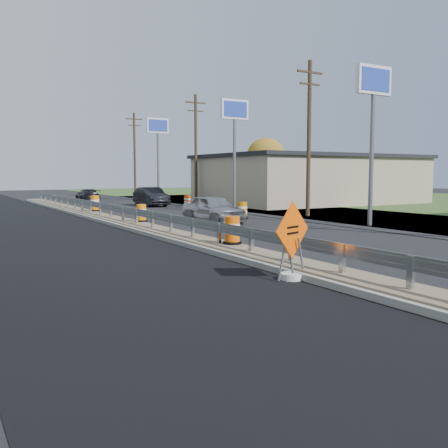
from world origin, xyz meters
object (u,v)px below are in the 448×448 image
barrel_median_mid (141,213)px  barrel_median_far (95,204)px  car_silver (213,209)px  car_dark_mid (151,197)px  barrel_shoulder_near (242,211)px  caution_sign (292,260)px  barrel_shoulder_far (144,197)px  car_dark_far (88,196)px  barrel_shoulder_mid (187,201)px  barrel_median_near (232,231)px

barrel_median_mid → barrel_median_far: barrel_median_far is taller
car_silver → car_dark_mid: car_dark_mid is taller
barrel_shoulder_near → caution_sign: bearing=-118.4°
barrel_shoulder_far → car_dark_far: 5.21m
barrel_median_far → car_dark_far: bearing=76.5°
barrel_shoulder_near → barrel_shoulder_far: size_ratio=1.12×
barrel_shoulder_mid → car_dark_far: car_dark_far is taller
barrel_shoulder_near → barrel_shoulder_far: 20.65m
barrel_shoulder_near → car_dark_mid: car_dark_mid is taller
barrel_median_near → car_silver: car_silver is taller
barrel_median_far → car_dark_mid: (6.45, 6.39, 0.05)m
barrel_shoulder_near → barrel_shoulder_far: barrel_shoulder_near is taller
caution_sign → car_dark_far: bearing=63.2°
barrel_shoulder_near → car_dark_far: car_dark_far is taller
barrel_median_near → barrel_shoulder_near: (6.70, 9.84, -0.20)m
barrel_median_near → car_dark_mid: bearing=74.2°
caution_sign → barrel_shoulder_near: bearing=42.5°
caution_sign → car_silver: (5.50, 13.78, 0.25)m
barrel_shoulder_far → car_dark_mid: size_ratio=0.19×
barrel_shoulder_mid → car_dark_mid: size_ratio=0.20×
barrel_shoulder_near → barrel_shoulder_mid: barrel_shoulder_near is taller
barrel_median_near → barrel_shoulder_mid: (8.59, 20.81, -0.24)m
barrel_median_far → car_dark_mid: 9.08m
barrel_shoulder_near → car_dark_mid: size_ratio=0.22×
barrel_shoulder_far → car_silver: size_ratio=0.20×
car_dark_far → caution_sign: bearing=87.2°
caution_sign → car_silver: 14.84m
barrel_median_mid → car_silver: car_silver is taller
barrel_shoulder_near → barrel_median_near: bearing=-124.3°
barrel_median_far → car_silver: size_ratio=0.23×
barrel_shoulder_near → barrel_median_mid: bearing=-174.0°
caution_sign → barrel_shoulder_far: bearing=55.0°
barrel_median_far → barrel_shoulder_near: 9.88m
barrel_shoulder_far → car_silver: car_silver is taller
barrel_median_far → car_dark_far: (3.46, 14.39, -0.10)m
car_dark_mid → barrel_median_near: bearing=-104.1°
barrel_shoulder_mid → car_dark_far: size_ratio=0.22×
barrel_median_far → barrel_shoulder_mid: size_ratio=1.07×
car_dark_far → car_dark_mid: bearing=115.3°
barrel_median_near → barrel_median_mid: barrel_median_near is taller
barrel_median_near → barrel_median_far: 17.32m
caution_sign → car_dark_mid: (7.90, 28.50, 0.26)m
caution_sign → car_dark_mid: bearing=55.3°
barrel_median_near → caution_sign: bearing=-104.0°
barrel_median_mid → car_silver: (4.05, -0.17, 0.10)m
barrel_median_far → barrel_shoulder_far: size_ratio=1.11×
caution_sign → barrel_median_near: (1.20, 4.79, 0.19)m
barrel_median_near → car_dark_far: 31.92m
car_silver → car_dark_far: car_silver is taller
barrel_median_near → barrel_median_far: (0.25, 17.32, 0.02)m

